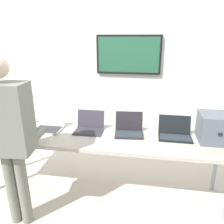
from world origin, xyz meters
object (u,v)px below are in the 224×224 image
object	(u,v)px
laptop_station_1	(50,124)
coffee_mug	(24,137)
person	(8,131)
laptop_station_3	(129,129)
laptop_station_0	(12,122)
laptop_station_2	(89,127)
workbench	(102,140)
laptop_station_4	(175,132)
equipment_box	(215,128)

from	to	relation	value
laptop_station_1	coffee_mug	size ratio (longest dim) A/B	4.14
person	laptop_station_3	bearing A→B (deg)	35.40
laptop_station_0	laptop_station_2	world-z (taller)	laptop_station_0
workbench	laptop_station_1	world-z (taller)	laptop_station_1
laptop_station_4	person	xyz separation A→B (m)	(-1.61, -0.76, 0.24)
laptop_station_3	laptop_station_4	size ratio (longest dim) A/B	0.95
person	coffee_mug	size ratio (longest dim) A/B	19.93
laptop_station_4	person	size ratio (longest dim) A/B	0.22
laptop_station_0	laptop_station_4	bearing A→B (deg)	0.33
workbench	laptop_station_1	distance (m)	0.73
laptop_station_0	person	world-z (taller)	person
laptop_station_2	laptop_station_1	bearing A→B (deg)	-179.07
laptop_station_3	laptop_station_4	distance (m)	0.54
laptop_station_4	coffee_mug	xyz separation A→B (m)	(-1.71, -0.39, -0.01)
person	coffee_mug	xyz separation A→B (m)	(-0.10, 0.37, -0.25)
laptop_station_4	person	world-z (taller)	person
laptop_station_0	laptop_station_4	distance (m)	2.08
workbench	equipment_box	bearing A→B (deg)	4.49
workbench	laptop_station_4	distance (m)	0.86
laptop_station_2	laptop_station_3	distance (m)	0.50
laptop_station_0	laptop_station_1	xyz separation A→B (m)	(0.53, 0.00, 0.00)
laptop_station_2	coffee_mug	bearing A→B (deg)	-150.04
laptop_station_1	person	xyz separation A→B (m)	(-0.05, -0.75, 0.23)
workbench	coffee_mug	size ratio (longest dim) A/B	34.40
laptop_station_4	laptop_station_3	bearing A→B (deg)	179.99
laptop_station_1	laptop_station_3	distance (m)	1.02
equipment_box	laptop_station_1	xyz separation A→B (m)	(-1.98, 0.03, -0.10)
laptop_station_0	person	xyz separation A→B (m)	(0.48, -0.74, 0.23)
workbench	laptop_station_4	xyz separation A→B (m)	(0.85, 0.14, 0.10)
laptop_station_4	equipment_box	bearing A→B (deg)	-4.74
laptop_station_2	coffee_mug	size ratio (longest dim) A/B	3.98
coffee_mug	laptop_station_2	bearing A→B (deg)	29.96
laptop_station_0	person	distance (m)	0.91
laptop_station_1	person	distance (m)	0.78
equipment_box	laptop_station_4	distance (m)	0.44
laptop_station_0	laptop_station_4	xyz separation A→B (m)	(2.08, 0.01, -0.01)
laptop_station_4	coffee_mug	world-z (taller)	laptop_station_4
laptop_station_0	person	bearing A→B (deg)	-57.37
laptop_station_1	laptop_station_2	distance (m)	0.52
laptop_station_2	equipment_box	bearing A→B (deg)	-1.38
equipment_box	laptop_station_2	size ratio (longest dim) A/B	1.03
laptop_station_0	laptop_station_1	world-z (taller)	laptop_station_1
laptop_station_4	person	distance (m)	1.79
workbench	equipment_box	world-z (taller)	equipment_box
laptop_station_2	person	distance (m)	0.98
laptop_station_0	laptop_station_2	distance (m)	1.05
laptop_station_2	coffee_mug	world-z (taller)	laptop_station_2
laptop_station_3	coffee_mug	xyz separation A→B (m)	(-1.17, -0.39, -0.01)
laptop_station_4	coffee_mug	size ratio (longest dim) A/B	4.34
equipment_box	laptop_station_3	world-z (taller)	equipment_box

